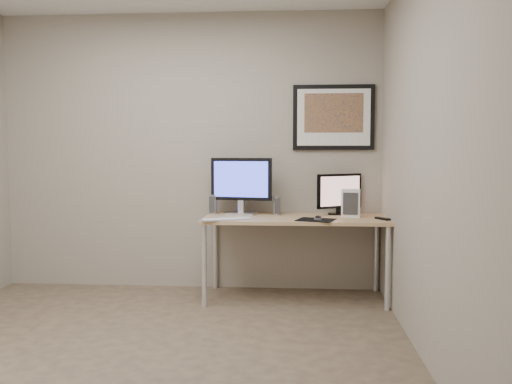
% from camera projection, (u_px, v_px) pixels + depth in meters
% --- Properties ---
extents(floor, '(3.60, 3.60, 0.00)m').
position_uv_depth(floor, '(142.00, 351.00, 3.55)').
color(floor, '#4D3B30').
rests_on(floor, ground).
extents(room, '(3.60, 3.60, 3.60)m').
position_uv_depth(room, '(156.00, 104.00, 3.88)').
color(room, white).
rests_on(room, ground).
extents(desk, '(1.60, 0.70, 0.73)m').
position_uv_depth(desk, '(295.00, 224.00, 4.77)').
color(desk, '#A77950').
rests_on(desk, floor).
extents(framed_art, '(0.75, 0.04, 0.60)m').
position_uv_depth(framed_art, '(334.00, 117.00, 5.01)').
color(framed_art, black).
rests_on(framed_art, room).
extents(monitor_large, '(0.56, 0.23, 0.52)m').
position_uv_depth(monitor_large, '(241.00, 183.00, 4.92)').
color(monitor_large, '#A7A7AC').
rests_on(monitor_large, desk).
extents(monitor_tv, '(0.42, 0.28, 0.37)m').
position_uv_depth(monitor_tv, '(339.00, 193.00, 4.91)').
color(monitor_tv, black).
rests_on(monitor_tv, desk).
extents(speaker_left, '(0.09, 0.09, 0.18)m').
position_uv_depth(speaker_left, '(213.00, 204.00, 5.01)').
color(speaker_left, '#A7A7AC').
rests_on(speaker_left, desk).
extents(speaker_right, '(0.08, 0.08, 0.17)m').
position_uv_depth(speaker_right, '(277.00, 206.00, 4.90)').
color(speaker_right, '#A7A7AC').
rests_on(speaker_right, desk).
extents(phone_dock, '(0.07, 0.07, 0.12)m').
position_uv_depth(phone_dock, '(240.00, 208.00, 4.99)').
color(phone_dock, black).
rests_on(phone_dock, desk).
extents(keyboard, '(0.43, 0.28, 0.01)m').
position_uv_depth(keyboard, '(226.00, 219.00, 4.55)').
color(keyboard, '#B9B9BE').
rests_on(keyboard, desk).
extents(mousepad, '(0.37, 0.34, 0.00)m').
position_uv_depth(mousepad, '(316.00, 220.00, 4.55)').
color(mousepad, black).
rests_on(mousepad, desk).
extents(mouse, '(0.07, 0.11, 0.03)m').
position_uv_depth(mouse, '(318.00, 217.00, 4.57)').
color(mouse, black).
rests_on(mouse, mousepad).
extents(remote, '(0.12, 0.16, 0.02)m').
position_uv_depth(remote, '(383.00, 218.00, 4.58)').
color(remote, black).
rests_on(remote, desk).
extents(fan_unit, '(0.18, 0.14, 0.25)m').
position_uv_depth(fan_unit, '(351.00, 203.00, 4.76)').
color(fan_unit, white).
rests_on(fan_unit, desk).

